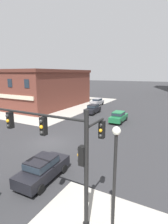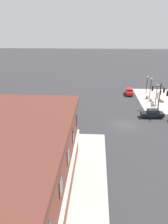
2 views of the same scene
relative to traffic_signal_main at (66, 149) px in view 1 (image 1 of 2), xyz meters
name	(u,v)px [view 1 (image 1 of 2)]	position (x,y,z in m)	size (l,w,h in m)	color
ground_plane	(49,142)	(-7.61, 7.86, -3.93)	(320.00, 320.00, 0.00)	#2D2D30
sidewalk_far_corner	(38,103)	(-27.61, 27.86, -3.93)	(32.00, 32.00, 0.02)	#A8A399
traffic_signal_main	(66,149)	(0.00, 0.00, 0.00)	(6.27, 2.09, 6.01)	black
street_lamp_corner_near	(115,171)	(2.39, 0.18, -0.57)	(0.36, 0.36, 5.36)	black
car_main_northbound_far	(43,168)	(-3.50, 2.13, -3.02)	(2.02, 4.46, 1.68)	black
car_main_southbound_near	(97,102)	(-12.45, 31.38, -3.02)	(1.97, 4.44, 1.68)	#99999E
car_main_southbound_far	(119,116)	(-3.49, 19.58, -3.02)	(1.91, 4.41, 1.68)	#1E6B3D
car_cross_eastbound	(93,109)	(-9.67, 23.24, -3.02)	(2.03, 4.47, 1.68)	black
storefront_block_near_corner	(26,87)	(-29.20, 25.77, 0.19)	(25.68, 20.29, 8.22)	brown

